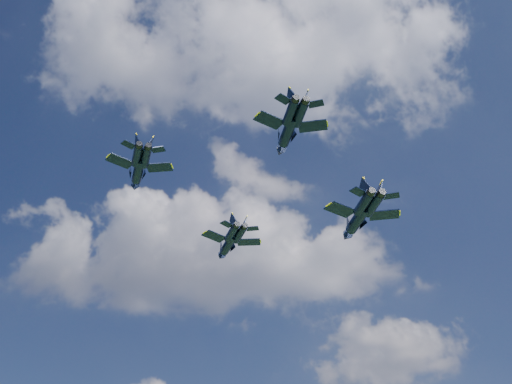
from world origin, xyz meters
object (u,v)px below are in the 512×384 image
object	(u,v)px
jet_lead	(228,245)
jet_right	(357,220)
jet_left	(138,172)
jet_slot	(287,133)

from	to	relation	value
jet_lead	jet_right	distance (m)	26.07
jet_lead	jet_left	bearing A→B (deg)	-140.60
jet_lead	jet_slot	xyz separation A→B (m)	(12.52, -34.94, -1.22)
jet_right	jet_slot	world-z (taller)	jet_right
jet_lead	jet_right	world-z (taller)	jet_lead
jet_left	jet_right	xyz separation A→B (m)	(36.45, 13.69, -2.63)
jet_lead	jet_slot	world-z (taller)	jet_lead
jet_left	jet_right	bearing A→B (deg)	0.96
jet_slot	jet_lead	bearing A→B (deg)	94.01
jet_left	jet_slot	world-z (taller)	jet_left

